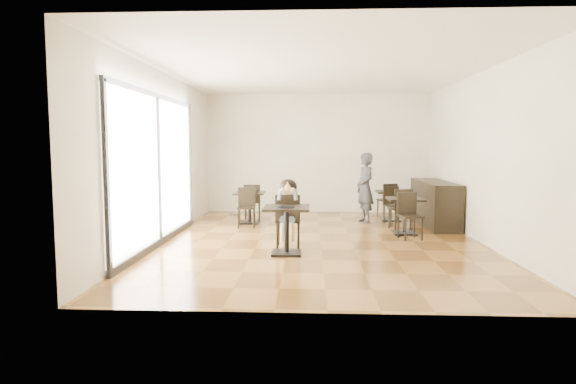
# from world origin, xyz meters

# --- Properties ---
(floor) EXTENTS (6.00, 8.00, 0.01)m
(floor) POSITION_xyz_m (0.00, 0.00, 0.00)
(floor) COLOR brown
(floor) RESTS_ON ground
(ceiling) EXTENTS (6.00, 8.00, 0.01)m
(ceiling) POSITION_xyz_m (0.00, 0.00, 3.20)
(ceiling) COLOR white
(ceiling) RESTS_ON floor
(wall_back) EXTENTS (6.00, 0.01, 3.20)m
(wall_back) POSITION_xyz_m (0.00, 4.00, 1.60)
(wall_back) COLOR white
(wall_back) RESTS_ON floor
(wall_front) EXTENTS (6.00, 0.01, 3.20)m
(wall_front) POSITION_xyz_m (0.00, -4.00, 1.60)
(wall_front) COLOR white
(wall_front) RESTS_ON floor
(wall_left) EXTENTS (0.01, 8.00, 3.20)m
(wall_left) POSITION_xyz_m (-3.00, 0.00, 1.60)
(wall_left) COLOR white
(wall_left) RESTS_ON floor
(wall_right) EXTENTS (0.01, 8.00, 3.20)m
(wall_right) POSITION_xyz_m (3.00, 0.00, 1.60)
(wall_right) COLOR white
(wall_right) RESTS_ON floor
(storefront_window) EXTENTS (0.04, 4.50, 2.60)m
(storefront_window) POSITION_xyz_m (-2.97, -0.50, 1.40)
(storefront_window) COLOR white
(storefront_window) RESTS_ON floor
(child_table) EXTENTS (0.76, 0.76, 0.80)m
(child_table) POSITION_xyz_m (-0.59, -1.17, 0.40)
(child_table) COLOR black
(child_table) RESTS_ON floor
(child_chair) EXTENTS (0.43, 0.43, 0.97)m
(child_chair) POSITION_xyz_m (-0.59, -0.62, 0.48)
(child_chair) COLOR black
(child_chair) RESTS_ON floor
(child) EXTENTS (0.43, 0.61, 1.22)m
(child) POSITION_xyz_m (-0.59, -0.62, 0.61)
(child) COLOR slate
(child) RESTS_ON child_chair
(plate) EXTENTS (0.27, 0.27, 0.02)m
(plate) POSITION_xyz_m (-0.59, -1.27, 0.81)
(plate) COLOR black
(plate) RESTS_ON child_table
(pizza_slice) EXTENTS (0.28, 0.22, 0.07)m
(pizza_slice) POSITION_xyz_m (-0.59, -0.81, 1.05)
(pizza_slice) COLOR #DAC97F
(pizza_slice) RESTS_ON child
(adult_patron) EXTENTS (0.56, 0.70, 1.65)m
(adult_patron) POSITION_xyz_m (1.10, 2.28, 0.83)
(adult_patron) COLOR #343339
(adult_patron) RESTS_ON floor
(cafe_table_mid) EXTENTS (0.85, 0.85, 0.74)m
(cafe_table_mid) POSITION_xyz_m (1.74, 0.79, 0.37)
(cafe_table_mid) COLOR black
(cafe_table_mid) RESTS_ON floor
(cafe_table_left) EXTENTS (0.74, 0.74, 0.73)m
(cafe_table_left) POSITION_xyz_m (-1.61, 2.01, 0.37)
(cafe_table_left) COLOR black
(cafe_table_left) RESTS_ON floor
(cafe_table_back) EXTENTS (0.86, 0.86, 0.72)m
(cafe_table_back) POSITION_xyz_m (1.75, 2.58, 0.36)
(cafe_table_back) COLOR black
(cafe_table_back) RESTS_ON floor
(chair_mid_a) EXTENTS (0.48, 0.48, 0.90)m
(chair_mid_a) POSITION_xyz_m (1.74, 1.34, 0.45)
(chair_mid_a) COLOR black
(chair_mid_a) RESTS_ON floor
(chair_mid_b) EXTENTS (0.48, 0.48, 0.90)m
(chair_mid_b) POSITION_xyz_m (1.74, 0.24, 0.45)
(chair_mid_b) COLOR black
(chair_mid_b) RESTS_ON floor
(chair_left_a) EXTENTS (0.42, 0.42, 0.88)m
(chair_left_a) POSITION_xyz_m (-1.61, 2.56, 0.44)
(chair_left_a) COLOR black
(chair_left_a) RESTS_ON floor
(chair_left_b) EXTENTS (0.42, 0.42, 0.88)m
(chair_left_b) POSITION_xyz_m (-1.61, 1.46, 0.44)
(chair_left_b) COLOR black
(chair_left_b) RESTS_ON floor
(chair_back_a) EXTENTS (0.49, 0.49, 0.87)m
(chair_back_a) POSITION_xyz_m (1.75, 3.13, 0.43)
(chair_back_a) COLOR black
(chair_back_a) RESTS_ON floor
(chair_back_b) EXTENTS (0.49, 0.49, 0.87)m
(chair_back_b) POSITION_xyz_m (1.75, 2.03, 0.43)
(chair_back_b) COLOR black
(chair_back_b) RESTS_ON floor
(service_counter) EXTENTS (0.60, 2.40, 1.00)m
(service_counter) POSITION_xyz_m (2.65, 2.00, 0.50)
(service_counter) COLOR black
(service_counter) RESTS_ON floor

